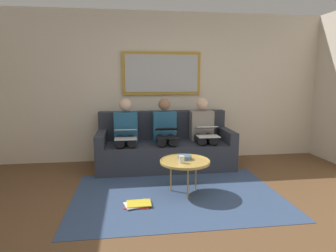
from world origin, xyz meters
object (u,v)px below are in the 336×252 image
object	(u,v)px
couch	(165,148)
person_right	(126,132)
person_left	(203,130)
person_middle	(165,131)
laptop_silver	(126,134)
framed_mirror	(162,73)
cup	(182,159)
magazine_stack	(138,204)
coffee_table	(185,162)
laptop_black	(167,133)
laptop_white	(207,131)
bowl	(185,157)

from	to	relation	value
couch	person_right	xyz separation A→B (m)	(0.64, 0.07, 0.30)
couch	person_left	xyz separation A→B (m)	(-0.64, 0.07, 0.30)
person_left	person_right	size ratio (longest dim) A/B	1.00
couch	person_middle	size ratio (longest dim) A/B	1.93
person_right	laptop_silver	world-z (taller)	person_right
framed_mirror	cup	bearing A→B (deg)	91.61
person_middle	magazine_stack	distance (m)	1.64
coffee_table	person_left	world-z (taller)	person_left
laptop_silver	person_left	bearing A→B (deg)	-169.04
framed_mirror	magazine_stack	xyz separation A→B (m)	(0.51, 1.90, -1.53)
person_left	magazine_stack	world-z (taller)	person_left
coffee_table	laptop_black	size ratio (longest dim) A/B	1.82
person_middle	couch	bearing A→B (deg)	-90.00
person_left	laptop_silver	xyz separation A→B (m)	(1.28, 0.25, 0.02)
cup	magazine_stack	size ratio (longest dim) A/B	0.27
framed_mirror	person_left	bearing A→B (deg)	144.48
person_right	magazine_stack	xyz separation A→B (m)	(-0.13, 1.44, -0.59)
laptop_black	person_right	size ratio (longest dim) A/B	0.31
person_left	person_middle	distance (m)	0.64
coffee_table	magazine_stack	world-z (taller)	coffee_table
couch	cup	bearing A→B (deg)	92.09
cup	laptop_black	distance (m)	1.01
person_middle	laptop_black	xyz separation A→B (m)	(0.00, 0.24, 0.02)
couch	framed_mirror	distance (m)	1.30
laptop_white	bowl	bearing A→B (deg)	58.12
laptop_silver	magazine_stack	xyz separation A→B (m)	(-0.13, 1.19, -0.61)
magazine_stack	cup	bearing A→B (deg)	-159.57
couch	framed_mirror	xyz separation A→B (m)	(0.00, -0.39, 1.24)
bowl	coffee_table	bearing A→B (deg)	81.24
coffee_table	person_middle	distance (m)	1.17
framed_mirror	laptop_black	distance (m)	1.16
couch	laptop_black	xyz separation A→B (m)	(0.00, 0.31, 0.31)
person_left	laptop_black	bearing A→B (deg)	20.63
framed_mirror	person_middle	bearing A→B (deg)	90.00
cup	framed_mirror	bearing A→B (deg)	-88.39
couch	framed_mirror	size ratio (longest dim) A/B	1.61
laptop_silver	magazine_stack	bearing A→B (deg)	96.38
couch	person_right	size ratio (longest dim) A/B	1.93
framed_mirror	coffee_table	world-z (taller)	framed_mirror
laptop_white	cup	bearing A→B (deg)	59.30
bowl	laptop_black	distance (m)	0.86
person_middle	framed_mirror	bearing A→B (deg)	-90.00
coffee_table	person_left	bearing A→B (deg)	-114.83
laptop_white	person_left	bearing A→B (deg)	-90.00
laptop_silver	laptop_black	bearing A→B (deg)	-179.39
bowl	person_right	world-z (taller)	person_right
laptop_white	laptop_silver	world-z (taller)	laptop_white
laptop_white	couch	bearing A→B (deg)	-25.61
bowl	person_middle	distance (m)	1.09
bowl	laptop_white	distance (m)	1.00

